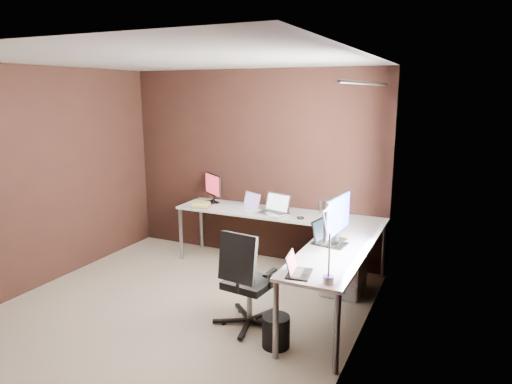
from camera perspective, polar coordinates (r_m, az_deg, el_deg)
room at (r=4.41m, az=-5.85°, el=0.13°), size 3.60×3.60×2.50m
desk at (r=5.21m, az=4.56°, el=-4.73°), size 2.65×2.25×0.73m
drawer_pedestal at (r=5.27m, az=10.97°, el=-9.05°), size 0.42×0.50×0.60m
monitor_left at (r=6.21m, az=-5.39°, el=0.70°), size 0.38×0.28×0.39m
monitor_right at (r=4.50m, az=10.13°, el=-3.16°), size 0.17×0.62×0.51m
laptop_white at (r=5.87m, az=-0.91°, el=-1.71°), size 0.37×0.33×0.21m
laptop_silver at (r=5.67m, az=2.34°, el=-2.17°), size 0.43×0.35×0.24m
laptop_black_big at (r=4.67m, az=8.80°, el=-5.55°), size 0.31×0.38×0.23m
laptop_black_small at (r=3.84m, az=5.07°, el=-9.63°), size 0.23×0.29×0.18m
book_stack at (r=5.99m, az=-6.84°, el=-1.63°), size 0.25×0.23×0.07m
mouse_left at (r=6.00m, az=-6.32°, el=-1.76°), size 0.10×0.08×0.03m
mouse_corner at (r=5.44m, az=5.58°, el=-3.21°), size 0.11×0.09×0.04m
desk_lamp at (r=3.65m, az=8.50°, el=-4.95°), size 0.20×0.23×0.64m
office_chair at (r=4.48m, az=-1.07°, el=-13.10°), size 0.54×0.54×0.96m
wastebasket at (r=4.21m, az=2.50°, el=-17.01°), size 0.28×0.28×0.29m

